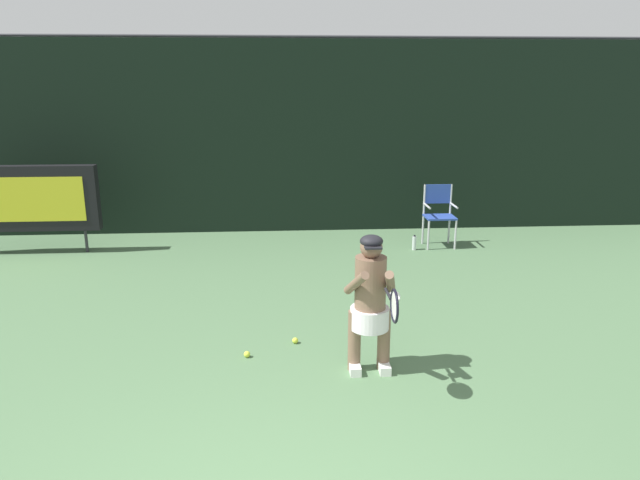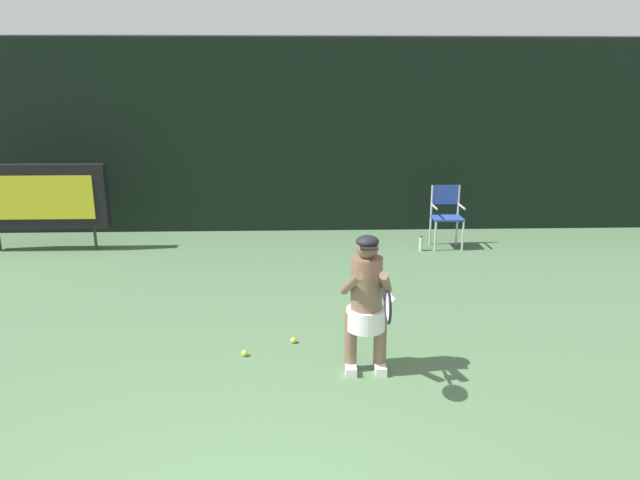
% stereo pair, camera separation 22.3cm
% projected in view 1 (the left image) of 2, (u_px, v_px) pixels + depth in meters
% --- Properties ---
extents(backdrop_screen, '(18.00, 0.12, 3.66)m').
position_uv_depth(backdrop_screen, '(270.00, 138.00, 11.05)').
color(backdrop_screen, black).
rests_on(backdrop_screen, ground).
extents(scoreboard, '(2.20, 0.21, 1.50)m').
position_uv_depth(scoreboard, '(31.00, 199.00, 9.77)').
color(scoreboard, black).
rests_on(scoreboard, ground).
extents(umpire_chair, '(0.52, 0.44, 1.08)m').
position_uv_depth(umpire_chair, '(439.00, 212.00, 10.31)').
color(umpire_chair, '#B7B7BC').
rests_on(umpire_chair, ground).
extents(water_bottle, '(0.07, 0.07, 0.27)m').
position_uv_depth(water_bottle, '(414.00, 243.00, 10.16)').
color(water_bottle, silver).
rests_on(water_bottle, ground).
extents(tennis_player, '(0.53, 0.60, 1.42)m').
position_uv_depth(tennis_player, '(370.00, 300.00, 5.77)').
color(tennis_player, white).
rests_on(tennis_player, ground).
extents(tennis_racket, '(0.03, 0.60, 0.31)m').
position_uv_depth(tennis_racket, '(394.00, 305.00, 5.20)').
color(tennis_racket, black).
extents(tennis_ball_loose, '(0.07, 0.07, 0.07)m').
position_uv_depth(tennis_ball_loose, '(295.00, 340.00, 6.55)').
color(tennis_ball_loose, '#CCDB3D').
rests_on(tennis_ball_loose, ground).
extents(tennis_ball_spare, '(0.07, 0.07, 0.07)m').
position_uv_depth(tennis_ball_spare, '(247.00, 354.00, 6.22)').
color(tennis_ball_spare, '#CCDB3D').
rests_on(tennis_ball_spare, ground).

